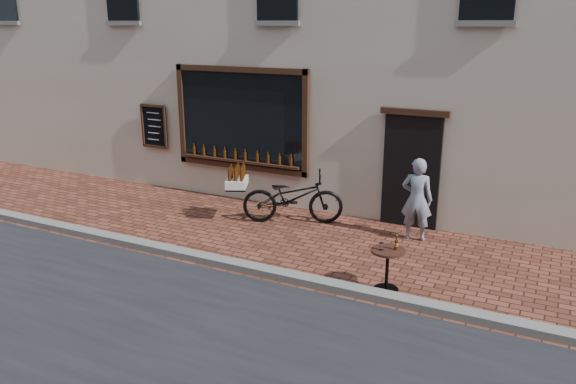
% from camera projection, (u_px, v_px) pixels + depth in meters
% --- Properties ---
extents(ground, '(90.00, 90.00, 0.00)m').
position_uv_depth(ground, '(234.00, 274.00, 8.99)').
color(ground, '#4F2619').
rests_on(ground, ground).
extents(kerb, '(90.00, 0.25, 0.12)m').
position_uv_depth(kerb, '(241.00, 266.00, 9.14)').
color(kerb, slate).
rests_on(kerb, ground).
extents(cargo_bicycle, '(2.37, 1.52, 1.13)m').
position_uv_depth(cargo_bicycle, '(291.00, 197.00, 11.18)').
color(cargo_bicycle, black).
rests_on(cargo_bicycle, ground).
extents(bistro_table, '(0.51, 0.51, 0.88)m').
position_uv_depth(bistro_table, '(388.00, 261.00, 8.32)').
color(bistro_table, black).
rests_on(bistro_table, ground).
extents(pedestrian, '(0.60, 0.42, 1.55)m').
position_uv_depth(pedestrian, '(417.00, 199.00, 10.23)').
color(pedestrian, gray).
rests_on(pedestrian, ground).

